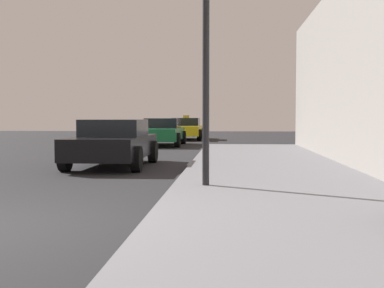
{
  "coord_description": "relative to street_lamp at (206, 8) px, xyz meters",
  "views": [
    {
      "loc": [
        3.0,
        -5.76,
        1.35
      ],
      "look_at": [
        2.34,
        3.12,
        0.86
      ],
      "focal_mm": 46.69,
      "sensor_mm": 36.0,
      "label": 1
    }
  ],
  "objects": [
    {
      "name": "street_lamp",
      "position": [
        0.0,
        0.0,
        0.0
      ],
      "size": [
        0.36,
        0.36,
        4.5
      ],
      "color": "black",
      "rests_on": "sidewalk"
    },
    {
      "name": "car_green",
      "position": [
        -2.7,
        14.43,
        -2.56
      ],
      "size": [
        1.92,
        4.44,
        1.27
      ],
      "rotation": [
        0.0,
        0.0,
        3.14
      ],
      "color": "#196638",
      "rests_on": "ground_plane"
    },
    {
      "name": "sidewalk",
      "position": [
        1.41,
        -2.91,
        -3.13
      ],
      "size": [
        4.0,
        32.0,
        0.15
      ],
      "primitive_type": "cube",
      "color": "slate",
      "rests_on": "ground_plane"
    },
    {
      "name": "car_yellow",
      "position": [
        -2.13,
        20.46,
        -2.56
      ],
      "size": [
        1.97,
        4.38,
        1.43
      ],
      "rotation": [
        0.0,
        0.0,
        3.14
      ],
      "color": "yellow",
      "rests_on": "ground_plane"
    },
    {
      "name": "car_black",
      "position": [
        -2.72,
        4.58,
        -2.56
      ],
      "size": [
        2.0,
        4.04,
        1.27
      ],
      "rotation": [
        0.0,
        0.0,
        3.14
      ],
      "color": "black",
      "rests_on": "ground_plane"
    }
  ]
}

